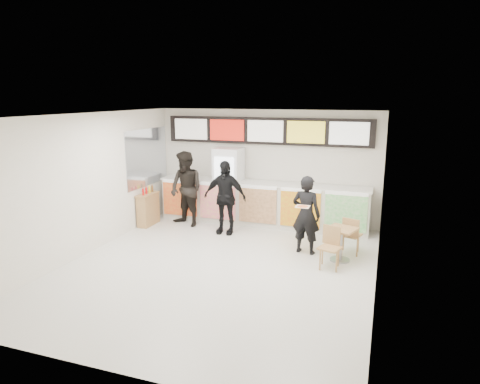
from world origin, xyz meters
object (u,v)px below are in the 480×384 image
at_px(drinks_fridge, 228,185).
at_px(condiment_ledge, 148,209).
at_px(customer_main, 306,215).
at_px(customer_left, 186,189).
at_px(customer_mid, 225,197).
at_px(cafe_table, 341,238).
at_px(service_counter, 262,204).

distance_m(drinks_fridge, condiment_ledge, 2.21).
height_order(customer_main, customer_left, customer_left).
xyz_separation_m(drinks_fridge, condiment_ledge, (-1.89, -1.01, -0.57)).
bearing_deg(customer_main, condiment_ledge, 0.43).
distance_m(customer_left, customer_mid, 1.20).
distance_m(customer_main, customer_left, 3.46).
relative_size(cafe_table, condiment_ledge, 1.46).
bearing_deg(cafe_table, drinks_fridge, 166.86).
xyz_separation_m(service_counter, customer_mid, (-0.66, -0.98, 0.34)).
xyz_separation_m(service_counter, customer_main, (1.48, -1.70, 0.28)).
bearing_deg(drinks_fridge, service_counter, -0.99).
xyz_separation_m(customer_left, cafe_table, (4.09, -1.20, -0.49)).
bearing_deg(service_counter, customer_mid, -124.06).
xyz_separation_m(customer_main, customer_mid, (-2.14, 0.72, 0.06)).
xyz_separation_m(customer_mid, cafe_table, (2.92, -0.94, -0.43)).
height_order(cafe_table, condiment_ledge, condiment_ledge).
height_order(drinks_fridge, cafe_table, drinks_fridge).
bearing_deg(customer_main, drinks_fridge, -25.65).
relative_size(customer_main, condiment_ledge, 1.69).
height_order(service_counter, condiment_ledge, service_counter).
height_order(service_counter, customer_main, customer_main).
distance_m(customer_main, customer_mid, 2.26).
bearing_deg(service_counter, condiment_ledge, -160.52).
xyz_separation_m(customer_left, condiment_ledge, (-0.99, -0.28, -0.55)).
height_order(customer_mid, cafe_table, customer_mid).
distance_m(service_counter, customer_left, 2.01).
relative_size(service_counter, drinks_fridge, 2.78).
xyz_separation_m(service_counter, condiment_ledge, (-2.82, -1.00, -0.14)).
bearing_deg(service_counter, cafe_table, -40.33).
relative_size(service_counter, cafe_table, 3.78).
distance_m(drinks_fridge, customer_mid, 1.03).
relative_size(drinks_fridge, customer_mid, 1.10).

